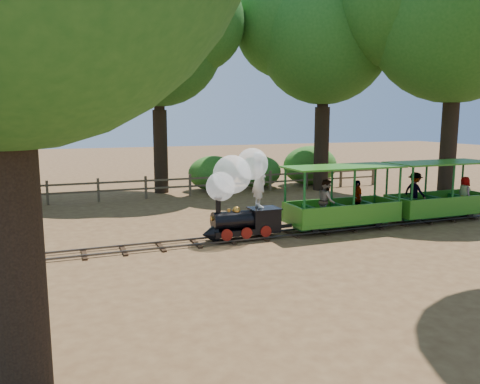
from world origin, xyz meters
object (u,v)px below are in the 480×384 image
object	(u,v)px
fence	(211,182)
carriage_rear	(435,197)
carriage_front	(341,205)
locomotive	(240,187)

from	to	relation	value
fence	carriage_rear	bearing A→B (deg)	-55.00
carriage_front	carriage_rear	xyz separation A→B (m)	(3.87, 0.07, 0.01)
locomotive	carriage_front	world-z (taller)	locomotive
carriage_front	fence	xyz separation A→B (m)	(-1.72, 8.04, -0.24)
locomotive	fence	size ratio (longest dim) A/B	0.15
locomotive	fence	xyz separation A→B (m)	(1.65, 7.92, -0.96)
carriage_front	fence	bearing A→B (deg)	102.04
locomotive	carriage_front	size ratio (longest dim) A/B	0.73
carriage_rear	carriage_front	bearing A→B (deg)	-178.98
carriage_rear	fence	distance (m)	9.74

